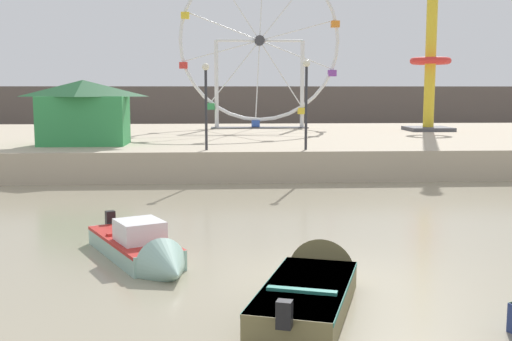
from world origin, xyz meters
name	(u,v)px	position (x,y,z in m)	size (l,w,h in m)	color
ground_plane	(310,281)	(0.00, 0.00, 0.00)	(240.00, 240.00, 0.00)	gray
quay_promenade	(251,145)	(0.00, 25.40, 0.69)	(110.00, 22.69, 1.38)	#B7A88E
distant_town_skyline	(238,108)	(0.00, 52.69, 2.20)	(140.00, 3.00, 4.40)	#564C47
motorboat_olive_wood	(314,284)	(-0.10, -1.10, 0.29)	(2.79, 4.75, 1.40)	olive
motorboat_seafoam	(145,250)	(-3.71, 1.58, 0.31)	(3.17, 4.68, 1.34)	#93BCAD
ferris_wheel_white_frame	(260,44)	(0.86, 30.85, 7.23)	(11.15, 1.20, 11.63)	silver
drop_tower_yellow_tower	(431,48)	(11.83, 27.58, 6.76)	(2.80, 2.80, 13.64)	gold
carnival_booth_green_kiosk	(84,111)	(-8.55, 18.06, 3.03)	(4.53, 2.76, 3.16)	#33934C
promenade_lamp_near	(306,91)	(1.94, 14.96, 4.00)	(0.32, 0.32, 4.01)	#2D2D33
promenade_lamp_far	(206,93)	(-2.53, 15.09, 3.91)	(0.32, 0.32, 3.85)	#2D2D33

